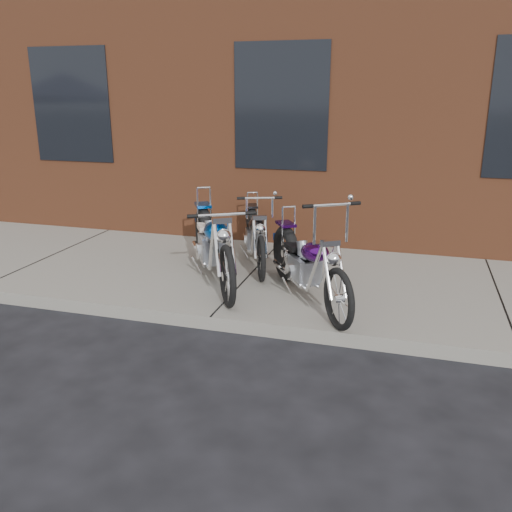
% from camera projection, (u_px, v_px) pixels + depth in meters
% --- Properties ---
extents(ground, '(120.00, 120.00, 0.00)m').
position_uv_depth(ground, '(211.00, 330.00, 5.72)').
color(ground, black).
rests_on(ground, ground).
extents(sidewalk, '(22.00, 3.00, 0.15)m').
position_uv_depth(sidewalk, '(251.00, 278.00, 7.07)').
color(sidewalk, gray).
rests_on(sidewalk, ground).
extents(building_brick, '(22.00, 10.00, 8.00)m').
position_uv_depth(building_brick, '(336.00, 16.00, 11.89)').
color(building_brick, brown).
rests_on(building_brick, ground).
extents(chopper_purple, '(1.28, 1.89, 1.23)m').
position_uv_depth(chopper_purple, '(307.00, 267.00, 6.04)').
color(chopper_purple, black).
rests_on(chopper_purple, sidewalk).
extents(chopper_blue, '(1.31, 2.15, 1.05)m').
position_uv_depth(chopper_blue, '(213.00, 246.00, 6.68)').
color(chopper_blue, black).
rests_on(chopper_blue, sidewalk).
extents(chopper_third, '(0.84, 1.91, 1.02)m').
position_uv_depth(chopper_third, '(256.00, 237.00, 7.38)').
color(chopper_third, black).
rests_on(chopper_third, sidewalk).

